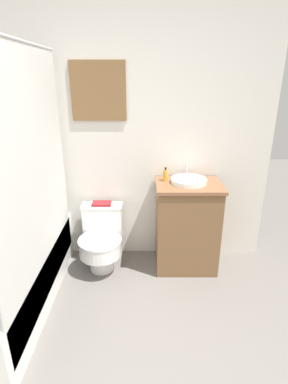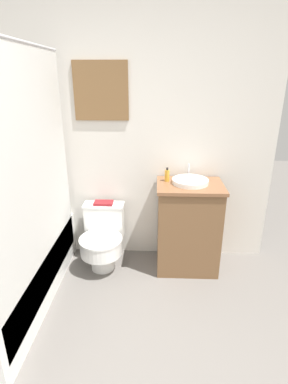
{
  "view_description": "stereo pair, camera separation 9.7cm",
  "coord_description": "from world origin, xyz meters",
  "px_view_note": "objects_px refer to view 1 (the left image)",
  "views": [
    {
      "loc": [
        0.34,
        -0.64,
        1.76
      ],
      "look_at": [
        0.34,
        1.71,
        0.86
      ],
      "focal_mm": 28.0,
      "sensor_mm": 36.0,
      "label": 1
    },
    {
      "loc": [
        0.44,
        -0.63,
        1.76
      ],
      "look_at": [
        0.34,
        1.71,
        0.86
      ],
      "focal_mm": 28.0,
      "sensor_mm": 36.0,
      "label": 2
    }
  ],
  "objects_px": {
    "toilet": "(102,239)",
    "soap_bottle": "(166,175)",
    "book_on_tank": "(102,204)",
    "sink": "(189,181)"
  },
  "relations": [
    {
      "from": "toilet",
      "to": "soap_bottle",
      "type": "xyz_separation_m",
      "value": [
        0.61,
        0.1,
        0.61
      ]
    },
    {
      "from": "soap_bottle",
      "to": "book_on_tank",
      "type": "bearing_deg",
      "value": 176.49
    },
    {
      "from": "soap_bottle",
      "to": "book_on_tank",
      "type": "xyz_separation_m",
      "value": [
        -0.61,
        0.04,
        -0.3
      ]
    },
    {
      "from": "toilet",
      "to": "soap_bottle",
      "type": "distance_m",
      "value": 0.87
    },
    {
      "from": "sink",
      "to": "soap_bottle",
      "type": "bearing_deg",
      "value": 165.59
    },
    {
      "from": "toilet",
      "to": "soap_bottle",
      "type": "bearing_deg",
      "value": 9.18
    },
    {
      "from": "sink",
      "to": "soap_bottle",
      "type": "xyz_separation_m",
      "value": [
        -0.21,
        0.05,
        0.03
      ]
    },
    {
      "from": "toilet",
      "to": "book_on_tank",
      "type": "xyz_separation_m",
      "value": [
        0.0,
        0.14,
        0.31
      ]
    },
    {
      "from": "toilet",
      "to": "book_on_tank",
      "type": "bearing_deg",
      "value": 90.0
    },
    {
      "from": "soap_bottle",
      "to": "book_on_tank",
      "type": "distance_m",
      "value": 0.68
    }
  ]
}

